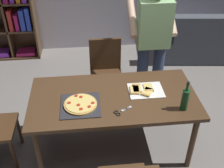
# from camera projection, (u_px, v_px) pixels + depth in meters

# --- Properties ---
(ground_plane) EXTENTS (12.00, 12.00, 0.00)m
(ground_plane) POSITION_uv_depth(u_px,v_px,m) (113.00, 147.00, 3.27)
(ground_plane) COLOR gray
(dining_table) EXTENTS (1.71, 0.86, 0.75)m
(dining_table) POSITION_uv_depth(u_px,v_px,m) (114.00, 102.00, 2.88)
(dining_table) COLOR #4C331E
(dining_table) RESTS_ON ground_plane
(chair_far_side) EXTENTS (0.42, 0.42, 0.90)m
(chair_far_side) POSITION_uv_depth(u_px,v_px,m) (106.00, 69.00, 3.71)
(chair_far_side) COLOR #472D19
(chair_far_side) RESTS_ON ground_plane
(couch) EXTENTS (1.78, 1.03, 0.85)m
(couch) POSITION_uv_depth(u_px,v_px,m) (208.00, 40.00, 4.86)
(couch) COLOR #4C515B
(couch) RESTS_ON ground_plane
(person_serving_pizza) EXTENTS (0.55, 0.54, 1.75)m
(person_serving_pizza) POSITION_uv_depth(u_px,v_px,m) (152.00, 41.00, 3.30)
(person_serving_pizza) COLOR #38476B
(person_serving_pizza) RESTS_ON ground_plane
(pepperoni_pizza_on_tray) EXTENTS (0.38, 0.38, 0.04)m
(pepperoni_pizza_on_tray) POSITION_uv_depth(u_px,v_px,m) (80.00, 105.00, 2.70)
(pepperoni_pizza_on_tray) COLOR #2D2D33
(pepperoni_pizza_on_tray) RESTS_ON dining_table
(pizza_slices_on_towel) EXTENTS (0.36, 0.28, 0.03)m
(pizza_slices_on_towel) POSITION_uv_depth(u_px,v_px,m) (144.00, 90.00, 2.90)
(pizza_slices_on_towel) COLOR white
(pizza_slices_on_towel) RESTS_ON dining_table
(wine_bottle) EXTENTS (0.07, 0.07, 0.32)m
(wine_bottle) POSITION_uv_depth(u_px,v_px,m) (185.00, 99.00, 2.60)
(wine_bottle) COLOR #194723
(wine_bottle) RESTS_ON dining_table
(kitchen_scissors) EXTENTS (0.19, 0.14, 0.01)m
(kitchen_scissors) POSITION_uv_depth(u_px,v_px,m) (120.00, 112.00, 2.63)
(kitchen_scissors) COLOR silver
(kitchen_scissors) RESTS_ON dining_table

